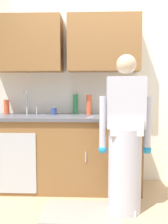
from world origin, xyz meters
name	(u,v)px	position (x,y,z in m)	size (l,w,h in m)	color
ground_plane	(111,215)	(0.00, 0.00, 0.00)	(9.00, 9.00, 0.00)	tan
kitchen_wall_with_uppers	(97,74)	(-0.14, 0.99, 1.48)	(4.80, 0.44, 2.70)	silver
counter_cabinet	(64,153)	(-0.55, 0.70, 0.45)	(1.90, 0.62, 0.90)	brown
countertop	(64,117)	(-0.55, 0.70, 0.92)	(1.96, 0.66, 0.04)	#595960
sink	(27,116)	(-1.03, 0.71, 0.93)	(0.50, 0.36, 0.35)	#B7BABF
person_at_sink	(125,146)	(0.15, 0.11, 0.69)	(0.55, 0.34, 1.62)	white
floor_mat	(81,212)	(-0.31, 0.05, 0.01)	(0.80, 0.50, 0.01)	gray
bottle_cleaner_spray	(75,104)	(-0.43, 0.94, 1.07)	(0.06, 0.06, 0.26)	#2D8C4C
bottle_dish_liquid	(7,107)	(-1.36, 0.88, 1.03)	(0.07, 0.07, 0.19)	#E05933
bottle_water_tall	(89,105)	(-0.24, 0.84, 1.07)	(0.07, 0.07, 0.26)	#E05933
cup_by_sink	(54,111)	(-0.71, 0.83, 0.98)	(0.08, 0.08, 0.09)	#33478C
knife_on_counter	(91,117)	(-0.21, 0.49, 0.94)	(0.24, 0.02, 0.01)	silver
sponge	(133,114)	(0.33, 0.75, 0.96)	(0.11, 0.07, 0.03)	#4CBF4C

